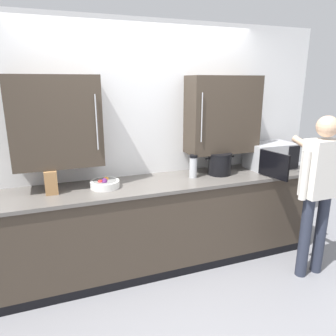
# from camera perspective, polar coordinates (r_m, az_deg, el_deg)

# --- Properties ---
(ground_plane) EXTENTS (9.61, 9.61, 0.00)m
(ground_plane) POSITION_cam_1_polar(r_m,az_deg,el_deg) (2.98, 2.87, -25.18)
(ground_plane) COLOR gray
(back_wall_tiled) EXTENTS (4.22, 0.44, 2.55)m
(back_wall_tiled) POSITION_cam_1_polar(r_m,az_deg,el_deg) (3.38, -4.49, 5.55)
(back_wall_tiled) COLOR white
(back_wall_tiled) RESTS_ON ground_plane
(counter_unit) EXTENTS (3.76, 0.64, 0.95)m
(counter_unit) POSITION_cam_1_polar(r_m,az_deg,el_deg) (3.38, -2.71, -10.30)
(counter_unit) COLOR #3D3328
(counter_unit) RESTS_ON ground_plane
(microwave_oven) EXTENTS (0.54, 0.72, 0.30)m
(microwave_oven) POSITION_cam_1_polar(r_m,az_deg,el_deg) (3.85, 17.78, 2.06)
(microwave_oven) COLOR #B7BABF
(microwave_oven) RESTS_ON counter_unit
(fruit_bowl) EXTENTS (0.28, 0.28, 0.10)m
(fruit_bowl) POSITION_cam_1_polar(r_m,az_deg,el_deg) (3.09, -11.37, -2.77)
(fruit_bowl) COLOR white
(fruit_bowl) RESTS_ON counter_unit
(knife_block) EXTENTS (0.11, 0.15, 0.31)m
(knife_block) POSITION_cam_1_polar(r_m,az_deg,el_deg) (3.06, -20.42, -2.27)
(knife_block) COLOR #A37547
(knife_block) RESTS_ON counter_unit
(thermos_flask) EXTENTS (0.08, 0.08, 0.25)m
(thermos_flask) POSITION_cam_1_polar(r_m,az_deg,el_deg) (3.33, 4.59, 0.35)
(thermos_flask) COLOR #B7BABF
(thermos_flask) RESTS_ON counter_unit
(stock_pot) EXTENTS (0.35, 0.26, 0.27)m
(stock_pot) POSITION_cam_1_polar(r_m,az_deg,el_deg) (3.49, 9.32, 0.78)
(stock_pot) COLOR black
(stock_pot) RESTS_ON counter_unit
(person_figure) EXTENTS (0.44, 0.55, 1.64)m
(person_figure) POSITION_cam_1_polar(r_m,az_deg,el_deg) (3.38, 25.63, -2.61)
(person_figure) COLOR #282D3D
(person_figure) RESTS_ON ground_plane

